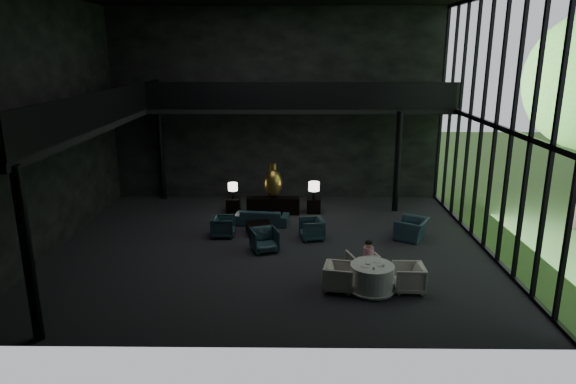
{
  "coord_description": "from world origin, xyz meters",
  "views": [
    {
      "loc": [
        0.71,
        -15.86,
        6.26
      ],
      "look_at": [
        0.52,
        0.5,
        1.73
      ],
      "focal_mm": 32.0,
      "sensor_mm": 36.0,
      "label": 1
    }
  ],
  "objects_px": {
    "dining_chair_north": "(362,262)",
    "table_lamp_left": "(233,187)",
    "side_table_left": "(233,205)",
    "child": "(369,251)",
    "coffee_table": "(259,229)",
    "dining_chair_west": "(339,275)",
    "dining_table": "(372,280)",
    "lounge_armchair_west": "(223,225)",
    "lounge_armchair_south": "(264,238)",
    "dining_chair_east": "(409,276)",
    "side_table_right": "(314,205)",
    "sofa": "(262,215)",
    "lounge_armchair_east": "(312,228)",
    "console": "(273,206)",
    "table_lamp_right": "(314,187)",
    "bronze_urn": "(273,183)",
    "window_armchair": "(412,226)"
  },
  "relations": [
    {
      "from": "coffee_table",
      "to": "dining_chair_west",
      "type": "relative_size",
      "value": 0.98
    },
    {
      "from": "bronze_urn",
      "to": "table_lamp_left",
      "type": "relative_size",
      "value": 2.16
    },
    {
      "from": "console",
      "to": "table_lamp_right",
      "type": "bearing_deg",
      "value": -1.56
    },
    {
      "from": "dining_chair_north",
      "to": "side_table_left",
      "type": "bearing_deg",
      "value": -70.53
    },
    {
      "from": "bronze_urn",
      "to": "sofa",
      "type": "relative_size",
      "value": 0.73
    },
    {
      "from": "lounge_armchair_south",
      "to": "window_armchair",
      "type": "distance_m",
      "value": 5.11
    },
    {
      "from": "table_lamp_left",
      "to": "dining_chair_east",
      "type": "height_order",
      "value": "table_lamp_left"
    },
    {
      "from": "lounge_armchair_west",
      "to": "lounge_armchair_east",
      "type": "bearing_deg",
      "value": -94.46
    },
    {
      "from": "window_armchair",
      "to": "dining_chair_north",
      "type": "xyz_separation_m",
      "value": [
        -2.07,
        -3.0,
        -0.08
      ]
    },
    {
      "from": "sofa",
      "to": "lounge_armchair_west",
      "type": "relative_size",
      "value": 2.3
    },
    {
      "from": "dining_chair_east",
      "to": "lounge_armchair_south",
      "type": "bearing_deg",
      "value": -123.78
    },
    {
      "from": "side_table_left",
      "to": "side_table_right",
      "type": "height_order",
      "value": "side_table_right"
    },
    {
      "from": "side_table_right",
      "to": "dining_chair_east",
      "type": "bearing_deg",
      "value": -71.55
    },
    {
      "from": "side_table_right",
      "to": "window_armchair",
      "type": "bearing_deg",
      "value": -42.12
    },
    {
      "from": "console",
      "to": "side_table_left",
      "type": "relative_size",
      "value": 3.58
    },
    {
      "from": "lounge_armchair_south",
      "to": "coffee_table",
      "type": "distance_m",
      "value": 1.69
    },
    {
      "from": "coffee_table",
      "to": "dining_chair_west",
      "type": "xyz_separation_m",
      "value": [
        2.46,
        -4.39,
        0.24
      ]
    },
    {
      "from": "console",
      "to": "dining_chair_north",
      "type": "relative_size",
      "value": 2.57
    },
    {
      "from": "dining_table",
      "to": "lounge_armchair_west",
      "type": "bearing_deg",
      "value": 137.6
    },
    {
      "from": "table_lamp_right",
      "to": "dining_table",
      "type": "height_order",
      "value": "table_lamp_right"
    },
    {
      "from": "lounge_armchair_west",
      "to": "child",
      "type": "bearing_deg",
      "value": -125.08
    },
    {
      "from": "table_lamp_left",
      "to": "child",
      "type": "bearing_deg",
      "value": -52.67
    },
    {
      "from": "lounge_armchair_west",
      "to": "lounge_armchair_south",
      "type": "height_order",
      "value": "lounge_armchair_south"
    },
    {
      "from": "dining_chair_east",
      "to": "side_table_right",
      "type": "bearing_deg",
      "value": -160.63
    },
    {
      "from": "lounge_armchair_east",
      "to": "lounge_armchair_south",
      "type": "bearing_deg",
      "value": -65.79
    },
    {
      "from": "dining_chair_east",
      "to": "child",
      "type": "relative_size",
      "value": 1.34
    },
    {
      "from": "console",
      "to": "dining_chair_east",
      "type": "distance_m",
      "value": 7.77
    },
    {
      "from": "window_armchair",
      "to": "dining_chair_west",
      "type": "distance_m",
      "value": 4.81
    },
    {
      "from": "lounge_armchair_west",
      "to": "table_lamp_right",
      "type": "bearing_deg",
      "value": -51.72
    },
    {
      "from": "console",
      "to": "bronze_urn",
      "type": "bearing_deg",
      "value": 90.0
    },
    {
      "from": "lounge_armchair_west",
      "to": "lounge_armchair_east",
      "type": "distance_m",
      "value": 3.07
    },
    {
      "from": "bronze_urn",
      "to": "lounge_armchair_west",
      "type": "relative_size",
      "value": 1.69
    },
    {
      "from": "table_lamp_right",
      "to": "sofa",
      "type": "distance_m",
      "value": 2.46
    },
    {
      "from": "side_table_left",
      "to": "child",
      "type": "bearing_deg",
      "value": -52.67
    },
    {
      "from": "bronze_urn",
      "to": "lounge_armchair_west",
      "type": "height_order",
      "value": "bronze_urn"
    },
    {
      "from": "side_table_left",
      "to": "lounge_armchair_east",
      "type": "bearing_deg",
      "value": -44.55
    },
    {
      "from": "bronze_urn",
      "to": "console",
      "type": "bearing_deg",
      "value": -90.0
    },
    {
      "from": "console",
      "to": "lounge_armchair_west",
      "type": "distance_m",
      "value": 3.07
    },
    {
      "from": "lounge_armchair_west",
      "to": "dining_chair_north",
      "type": "distance_m",
      "value": 5.44
    },
    {
      "from": "table_lamp_right",
      "to": "sofa",
      "type": "bearing_deg",
      "value": -147.31
    },
    {
      "from": "coffee_table",
      "to": "console",
      "type": "bearing_deg",
      "value": 79.74
    },
    {
      "from": "sofa",
      "to": "dining_chair_east",
      "type": "height_order",
      "value": "dining_chair_east"
    },
    {
      "from": "table_lamp_left",
      "to": "lounge_armchair_east",
      "type": "bearing_deg",
      "value": -44.55
    },
    {
      "from": "lounge_armchair_west",
      "to": "child",
      "type": "height_order",
      "value": "child"
    },
    {
      "from": "dining_chair_north",
      "to": "table_lamp_left",
      "type": "bearing_deg",
      "value": -70.53
    },
    {
      "from": "side_table_left",
      "to": "dining_table",
      "type": "relative_size",
      "value": 0.44
    },
    {
      "from": "lounge_armchair_south",
      "to": "dining_table",
      "type": "height_order",
      "value": "lounge_armchair_south"
    },
    {
      "from": "dining_chair_north",
      "to": "dining_chair_west",
      "type": "relative_size",
      "value": 0.95
    },
    {
      "from": "console",
      "to": "dining_chair_west",
      "type": "xyz_separation_m",
      "value": [
        2.04,
        -6.68,
        0.09
      ]
    },
    {
      "from": "dining_table",
      "to": "child",
      "type": "distance_m",
      "value": 1.04
    }
  ]
}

